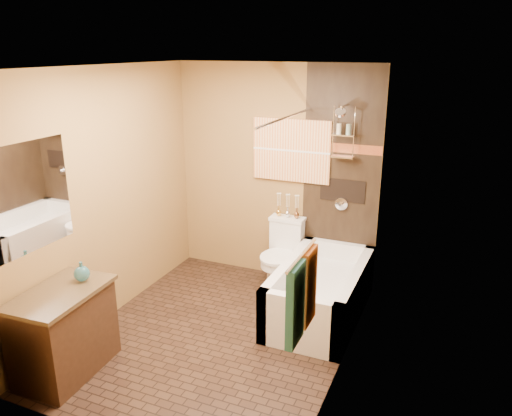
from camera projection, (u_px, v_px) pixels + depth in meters
The scene contains 23 objects.
floor at pixel (218, 335), 4.83m from camera, with size 3.00×3.00×0.00m, color black.
wall_left at pixel (106, 197), 4.89m from camera, with size 0.02×3.00×2.50m, color olive.
wall_right at pixel (348, 231), 3.99m from camera, with size 0.02×3.00×2.50m, color olive.
wall_back at pixel (275, 174), 5.75m from camera, with size 2.40×0.02×2.50m, color olive.
wall_front at pixel (104, 282), 3.13m from camera, with size 2.40×0.02×2.50m, color olive.
ceiling at pixel (211, 67), 4.05m from camera, with size 3.00×3.00×0.00m, color silver.
alcove_tile_back at pixel (341, 181), 5.45m from camera, with size 0.85×0.01×2.50m, color black.
alcove_tile_right at pixel (365, 205), 4.65m from camera, with size 0.01×1.50×2.50m, color black.
mosaic_band_back at pixel (342, 148), 5.33m from camera, with size 0.85×0.01×0.10m, color maroon.
mosaic_band_right at pixel (367, 166), 4.54m from camera, with size 0.01×1.50×0.10m, color maroon.
alcove_niche at pixel (342, 191), 5.47m from camera, with size 0.50×0.01×0.25m, color black.
shower_fixtures at pixel (343, 146), 5.22m from camera, with size 0.24×0.33×1.16m.
curtain_rod at pixel (287, 117), 4.71m from camera, with size 0.03×0.03×1.55m, color silver.
towel_bar at pixel (302, 255), 3.03m from camera, with size 0.02×0.02×0.55m, color silver.
towel_teal at pixel (295, 305), 3.00m from camera, with size 0.05×0.22×0.52m, color #226172.
towel_rust at pixel (308, 286), 3.22m from camera, with size 0.05×0.22×0.52m, color brown.
sunset_painting at pixel (291, 150), 5.56m from camera, with size 0.90×0.04×0.70m, color orange.
vanity_mirror at pixel (21, 201), 3.93m from camera, with size 0.01×1.00×0.90m, color white.
bathtub at pixel (320, 296), 5.12m from camera, with size 0.80×1.50×0.55m.
toilet at pixel (282, 254), 5.69m from camera, with size 0.40×0.59×0.79m.
vanity at pixel (64, 332), 4.18m from camera, with size 0.57×0.88×0.76m.
teal_bottle at pixel (82, 272), 4.21m from camera, with size 0.14×0.14×0.21m, color #266873, non-canonical shape.
bud_vases at pixel (288, 205), 5.68m from camera, with size 0.27×0.06×0.27m.
Camera 1 is at (1.99, -3.73, 2.66)m, focal length 35.00 mm.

